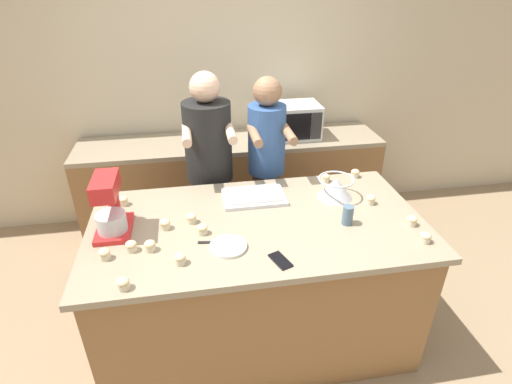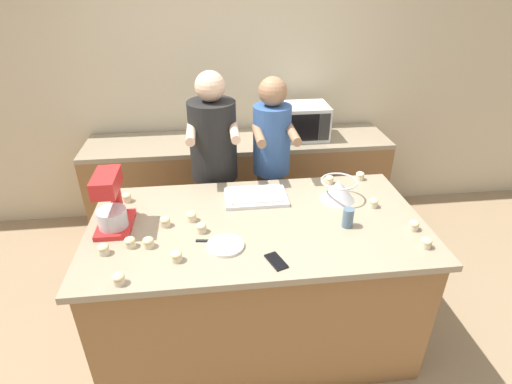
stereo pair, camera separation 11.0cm
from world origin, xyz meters
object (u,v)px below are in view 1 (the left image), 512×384
at_px(stand_mixer, 110,208).
at_px(cupcake_2, 123,284).
at_px(drinking_glass, 348,215).
at_px(cupcake_3, 165,224).
at_px(cell_phone, 280,260).
at_px(knife, 215,242).
at_px(cupcake_4, 123,201).
at_px(cupcake_9, 191,218).
at_px(cupcake_6, 371,199).
at_px(cupcake_11, 150,246).
at_px(cupcake_1, 131,246).
at_px(cupcake_12, 202,229).
at_px(microwave_oven, 293,121).
at_px(cupcake_7, 105,254).
at_px(cupcake_8, 412,221).
at_px(small_plate, 228,246).
at_px(mixing_bowl, 336,187).
at_px(person_left, 210,177).
at_px(person_right, 266,174).
at_px(cupcake_0, 325,178).
at_px(cupcake_10, 355,173).
at_px(cupcake_5, 180,259).
at_px(cupcake_13, 426,237).
at_px(baking_tray, 254,196).

bearing_deg(stand_mixer, cupcake_2, -77.80).
xyz_separation_m(drinking_glass, cupcake_3, (-1.09, 0.13, -0.03)).
xyz_separation_m(cell_phone, knife, (-0.33, 0.22, -0.00)).
relative_size(cupcake_4, cupcake_9, 1.00).
bearing_deg(cupcake_4, cupcake_6, -9.16).
bearing_deg(cupcake_6, cupcake_11, -169.15).
bearing_deg(cupcake_1, cupcake_4, 101.00).
xyz_separation_m(cell_phone, cupcake_12, (-0.39, 0.32, 0.03)).
xyz_separation_m(microwave_oven, cupcake_7, (-1.45, -1.65, -0.09)).
bearing_deg(cupcake_8, cupcake_3, 171.75).
distance_m(small_plate, cupcake_2, 0.59).
relative_size(mixing_bowl, cupcake_1, 3.92).
bearing_deg(person_left, person_right, -0.21).
bearing_deg(microwave_oven, small_plate, -115.51).
distance_m(small_plate, cupcake_6, 1.03).
distance_m(cupcake_0, cupcake_1, 1.44).
relative_size(knife, cupcake_10, 3.56).
height_order(microwave_oven, cupcake_12, microwave_oven).
xyz_separation_m(person_left, cupcake_3, (-0.32, -0.75, 0.09)).
xyz_separation_m(person_left, cupcake_7, (-0.63, -0.98, 0.09)).
bearing_deg(cupcake_7, cupcake_10, 22.19).
height_order(cupcake_3, cupcake_12, same).
bearing_deg(cupcake_10, cupcake_8, -82.09).
relative_size(person_right, drinking_glass, 13.71).
distance_m(cupcake_4, cupcake_6, 1.62).
relative_size(cupcake_1, cupcake_5, 1.00).
bearing_deg(drinking_glass, cupcake_13, -34.59).
bearing_deg(cupcake_0, cupcake_11, -152.89).
bearing_deg(cupcake_9, person_right, 49.42).
distance_m(baking_tray, cupcake_3, 0.64).
bearing_deg(cupcake_10, cupcake_7, -157.81).
bearing_deg(baking_tray, person_right, 69.51).
bearing_deg(person_right, drinking_glass, -69.46).
distance_m(cupcake_5, cupcake_12, 0.28).
relative_size(person_left, cupcake_7, 27.59).
relative_size(cupcake_0, cupcake_6, 1.00).
relative_size(microwave_oven, cupcake_10, 7.64).
bearing_deg(cupcake_5, stand_mixer, 136.21).
height_order(knife, cupcake_8, cupcake_8).
bearing_deg(cell_phone, drinking_glass, 30.58).
distance_m(person_left, person_right, 0.44).
bearing_deg(cupcake_12, cupcake_4, 139.89).
distance_m(cell_phone, cupcake_11, 0.72).
distance_m(cupcake_3, cupcake_11, 0.21).
height_order(mixing_bowl, drinking_glass, mixing_bowl).
distance_m(person_left, cupcake_4, 0.73).
height_order(cupcake_4, cupcake_6, same).
bearing_deg(cupcake_9, cupcake_10, 18.69).
bearing_deg(cupcake_12, person_right, 56.91).
height_order(knife, cupcake_0, cupcake_0).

